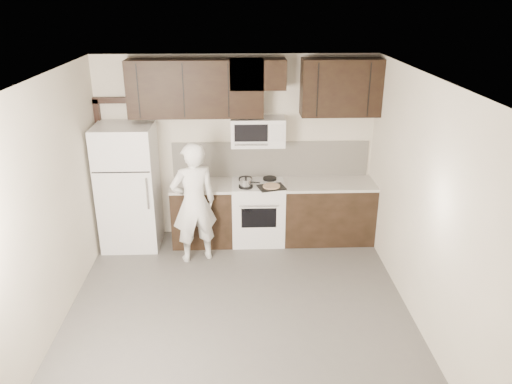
{
  "coord_description": "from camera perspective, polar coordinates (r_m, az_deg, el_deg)",
  "views": [
    {
      "loc": [
        0.02,
        -4.8,
        3.48
      ],
      "look_at": [
        0.23,
        0.9,
        1.19
      ],
      "focal_mm": 35.0,
      "sensor_mm": 36.0,
      "label": 1
    }
  ],
  "objects": [
    {
      "name": "person",
      "position": [
        6.76,
        -7.12,
        -1.25
      ],
      "size": [
        0.72,
        0.58,
        1.69
      ],
      "primitive_type": "imported",
      "rotation": [
        0.0,
        0.0,
        3.47
      ],
      "color": "silver",
      "rests_on": "floor"
    },
    {
      "name": "microwave",
      "position": [
        7.1,
        0.2,
        6.92
      ],
      "size": [
        0.76,
        0.42,
        0.4
      ],
      "color": "silver",
      "rests_on": "upper_cabinets"
    },
    {
      "name": "counter_run",
      "position": [
        7.41,
        2.57,
        -2.26
      ],
      "size": [
        2.95,
        0.64,
        0.91
      ],
      "color": "black",
      "rests_on": "floor"
    },
    {
      "name": "baking_tray",
      "position": [
        7.05,
        1.78,
        0.54
      ],
      "size": [
        0.42,
        0.35,
        0.02
      ],
      "primitive_type": "cube",
      "rotation": [
        0.0,
        0.0,
        0.25
      ],
      "color": "black",
      "rests_on": "counter_run"
    },
    {
      "name": "ceiling",
      "position": [
        4.86,
        -2.39,
        12.6
      ],
      "size": [
        4.5,
        4.5,
        0.0
      ],
      "primitive_type": "plane",
      "rotation": [
        3.14,
        0.0,
        0.0
      ],
      "color": "white",
      "rests_on": "back_wall"
    },
    {
      "name": "backsplash",
      "position": [
        7.42,
        1.69,
        3.79
      ],
      "size": [
        2.9,
        0.02,
        0.54
      ],
      "primitive_type": "cube",
      "color": "beige",
      "rests_on": "counter_run"
    },
    {
      "name": "floor",
      "position": [
        5.93,
        -1.97,
        -14.12
      ],
      "size": [
        4.5,
        4.5,
        0.0
      ],
      "primitive_type": "plane",
      "color": "#575451",
      "rests_on": "ground"
    },
    {
      "name": "stove",
      "position": [
        7.39,
        0.23,
        -2.27
      ],
      "size": [
        0.76,
        0.66,
        0.94
      ],
      "color": "silver",
      "rests_on": "floor"
    },
    {
      "name": "door_trim",
      "position": [
        7.61,
        -16.85,
        3.84
      ],
      "size": [
        0.5,
        0.08,
        2.12
      ],
      "color": "black",
      "rests_on": "floor"
    },
    {
      "name": "upper_cabinets",
      "position": [
        6.98,
        -0.57,
        11.97
      ],
      "size": [
        3.48,
        0.35,
        0.78
      ],
      "color": "black",
      "rests_on": "back_wall"
    },
    {
      "name": "pizza",
      "position": [
        7.04,
        1.78,
        0.68
      ],
      "size": [
        0.3,
        0.3,
        0.02
      ],
      "primitive_type": "cylinder",
      "rotation": [
        0.0,
        0.0,
        0.25
      ],
      "color": "beige",
      "rests_on": "baking_tray"
    },
    {
      "name": "back_wall",
      "position": [
        7.36,
        -2.2,
        5.03
      ],
      "size": [
        4.0,
        0.0,
        4.0
      ],
      "primitive_type": "plane",
      "rotation": [
        1.57,
        0.0,
        0.0
      ],
      "color": "beige",
      "rests_on": "ground"
    },
    {
      "name": "saucepan",
      "position": [
        7.05,
        -1.16,
        1.03
      ],
      "size": [
        0.28,
        0.16,
        0.16
      ],
      "color": "silver",
      "rests_on": "stove"
    },
    {
      "name": "refrigerator",
      "position": [
        7.34,
        -14.34,
        0.56
      ],
      "size": [
        0.8,
        0.76,
        1.8
      ],
      "color": "silver",
      "rests_on": "floor"
    }
  ]
}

